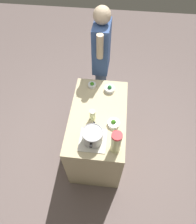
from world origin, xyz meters
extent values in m
plane|color=#6E5D5A|center=(0.00, 0.00, 0.00)|extent=(8.00, 8.00, 0.00)
cube|color=#C1B187|center=(0.00, 0.00, 0.44)|extent=(1.09, 0.65, 0.88)
cube|color=beige|center=(-0.33, 0.02, 0.89)|extent=(0.28, 0.28, 0.01)
cylinder|color=#B7B7BC|center=(-0.33, 0.02, 0.97)|extent=(0.21, 0.21, 0.16)
torus|color=#99999E|center=(-0.33, 0.02, 1.05)|extent=(0.22, 0.22, 0.01)
cube|color=black|center=(-0.46, 0.02, 1.02)|extent=(0.04, 0.02, 0.02)
cube|color=black|center=(-0.21, 0.02, 1.02)|extent=(0.04, 0.02, 0.02)
cylinder|color=beige|center=(-0.41, -0.22, 1.02)|extent=(0.10, 0.10, 0.27)
cylinder|color=red|center=(-0.41, -0.22, 1.16)|extent=(0.11, 0.11, 0.02)
ellipsoid|color=yellow|center=(-0.39, -0.22, 1.05)|extent=(0.04, 0.04, 0.01)
cylinder|color=beige|center=(-0.06, 0.05, 0.95)|extent=(0.06, 0.06, 0.13)
cylinder|color=#B2AD99|center=(-0.06, 0.05, 1.02)|extent=(0.07, 0.07, 0.01)
cylinder|color=silver|center=(0.43, 0.12, 0.90)|extent=(0.10, 0.10, 0.04)
ellipsoid|color=#317D1B|center=(0.42, 0.12, 0.93)|extent=(0.05, 0.05, 0.05)
ellipsoid|color=#2B6E2F|center=(0.43, 0.12, 0.92)|extent=(0.04, 0.04, 0.04)
cylinder|color=silver|center=(-0.11, -0.18, 0.90)|extent=(0.13, 0.13, 0.04)
ellipsoid|color=#387C1C|center=(-0.11, -0.18, 0.93)|extent=(0.05, 0.05, 0.06)
ellipsoid|color=#267121|center=(-0.11, -0.19, 0.93)|extent=(0.05, 0.05, 0.05)
cylinder|color=silver|center=(0.38, -0.10, 0.91)|extent=(0.13, 0.13, 0.05)
ellipsoid|color=#21682C|center=(0.38, -0.10, 0.94)|extent=(0.05, 0.05, 0.06)
ellipsoid|color=#34702B|center=(0.39, -0.09, 0.93)|extent=(0.04, 0.04, 0.05)
cylinder|color=#3E4E70|center=(0.71, 0.04, 0.43)|extent=(0.14, 0.14, 0.87)
cylinder|color=#3E4E70|center=(0.91, 0.04, 0.43)|extent=(0.14, 0.14, 0.87)
cube|color=#344E84|center=(0.81, 0.04, 1.19)|extent=(0.35, 0.21, 0.64)
sphere|color=tan|center=(0.81, 0.04, 1.61)|extent=(0.20, 0.20, 0.20)
cylinder|color=tan|center=(0.60, 0.04, 1.36)|extent=(0.08, 0.08, 0.30)
cylinder|color=tan|center=(1.02, 0.04, 1.36)|extent=(0.08, 0.08, 0.30)
camera|label=1|loc=(-1.32, -0.15, 2.79)|focal=32.75mm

